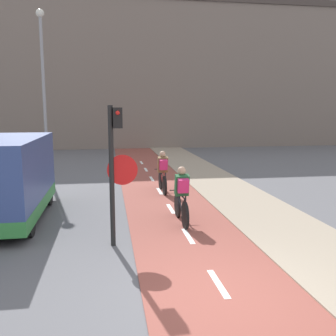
% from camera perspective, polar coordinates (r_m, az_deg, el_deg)
% --- Properties ---
extents(ground_plane, '(120.00, 120.00, 0.00)m').
position_cam_1_polar(ground_plane, '(6.49, 8.99, -19.07)').
color(ground_plane, '#5B5B60').
extents(bike_lane, '(2.72, 60.00, 0.02)m').
position_cam_1_polar(bike_lane, '(6.49, 8.97, -18.96)').
color(bike_lane, brown).
rests_on(bike_lane, ground_plane).
extents(building_row_background, '(60.00, 5.20, 11.49)m').
position_cam_1_polar(building_row_background, '(31.39, -5.92, 13.94)').
color(building_row_background, slate).
rests_on(building_row_background, ground_plane).
extents(traffic_light_pole, '(0.67, 0.25, 3.12)m').
position_cam_1_polar(traffic_light_pole, '(8.22, -8.04, 1.18)').
color(traffic_light_pole, black).
rests_on(traffic_light_pole, ground_plane).
extents(street_lamp_far, '(0.36, 0.36, 7.40)m').
position_cam_1_polar(street_lamp_far, '(18.33, -18.48, 13.05)').
color(street_lamp_far, gray).
rests_on(street_lamp_far, ground_plane).
extents(cyclist_near, '(0.46, 1.75, 1.54)m').
position_cam_1_polar(cyclist_near, '(9.96, 2.09, -4.44)').
color(cyclist_near, black).
rests_on(cyclist_near, ground_plane).
extents(cyclist_far, '(0.46, 1.74, 1.53)m').
position_cam_1_polar(cyclist_far, '(13.64, -0.82, -0.77)').
color(cyclist_far, black).
rests_on(cyclist_far, ground_plane).
extents(van, '(1.96, 4.65, 2.27)m').
position_cam_1_polar(van, '(11.09, -23.58, -1.72)').
color(van, '#334784').
rests_on(van, ground_plane).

